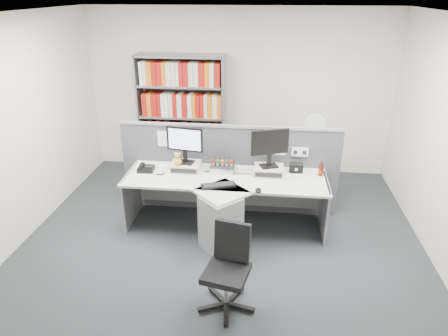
# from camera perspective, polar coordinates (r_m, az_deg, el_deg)

# --- Properties ---
(ground) EXTENTS (5.50, 5.50, 0.00)m
(ground) POSITION_cam_1_polar(r_m,az_deg,el_deg) (4.85, -0.90, -13.16)
(ground) COLOR #32363B
(ground) RESTS_ON ground
(room_shell) EXTENTS (5.04, 5.54, 2.72)m
(room_shell) POSITION_cam_1_polar(r_m,az_deg,el_deg) (4.02, -1.06, 7.58)
(room_shell) COLOR white
(room_shell) RESTS_ON ground
(partition) EXTENTS (3.00, 0.08, 1.27)m
(partition) POSITION_cam_1_polar(r_m,az_deg,el_deg) (5.59, 0.75, -0.04)
(partition) COLOR #4B4D55
(partition) RESTS_ON ground
(desk) EXTENTS (2.60, 1.20, 0.72)m
(desk) POSITION_cam_1_polar(r_m,az_deg,el_deg) (5.09, -0.07, -5.02)
(desk) COLOR silver
(desk) RESTS_ON ground
(monitor_riser_left) EXTENTS (0.38, 0.31, 0.10)m
(monitor_riser_left) POSITION_cam_1_polar(r_m,az_deg,el_deg) (5.37, -5.46, 0.23)
(monitor_riser_left) COLOR beige
(monitor_riser_left) RESTS_ON desk
(monitor_riser_right) EXTENTS (0.38, 0.31, 0.10)m
(monitor_riser_right) POSITION_cam_1_polar(r_m,az_deg,el_deg) (5.26, 6.35, -0.32)
(monitor_riser_right) COLOR beige
(monitor_riser_right) RESTS_ON desk
(monitor_left) EXTENTS (0.48, 0.19, 0.49)m
(monitor_left) POSITION_cam_1_polar(r_m,az_deg,el_deg) (5.24, -5.60, 3.68)
(monitor_left) COLOR black
(monitor_left) RESTS_ON monitor_riser_left
(monitor_right) EXTENTS (0.47, 0.22, 0.50)m
(monitor_right) POSITION_cam_1_polar(r_m,az_deg,el_deg) (5.13, 6.52, 3.25)
(monitor_right) COLOR black
(monitor_right) RESTS_ON monitor_riser_right
(desktop_pc) EXTENTS (0.31, 0.27, 0.08)m
(desktop_pc) POSITION_cam_1_polar(r_m,az_deg,el_deg) (5.33, -0.25, 0.05)
(desktop_pc) COLOR black
(desktop_pc) RESTS_ON desk
(figurines) EXTENTS (0.29, 0.05, 0.09)m
(figurines) POSITION_cam_1_polar(r_m,az_deg,el_deg) (5.28, -0.27, 0.89)
(figurines) COLOR beige
(figurines) RESTS_ON desktop_pc
(keyboard) EXTENTS (0.45, 0.28, 0.03)m
(keyboard) POSITION_cam_1_polar(r_m,az_deg,el_deg) (4.92, -0.82, -2.48)
(keyboard) COLOR black
(keyboard) RESTS_ON desk
(mouse) EXTENTS (0.08, 0.12, 0.05)m
(mouse) POSITION_cam_1_polar(r_m,az_deg,el_deg) (4.80, 4.89, -3.19)
(mouse) COLOR black
(mouse) RESTS_ON desk
(desk_phone) EXTENTS (0.22, 0.20, 0.09)m
(desk_phone) POSITION_cam_1_polar(r_m,az_deg,el_deg) (5.43, -11.05, -0.06)
(desk_phone) COLOR black
(desk_phone) RESTS_ON desk
(desk_calendar) EXTENTS (0.09, 0.07, 0.11)m
(desk_calendar) POSITION_cam_1_polar(r_m,az_deg,el_deg) (5.28, -9.08, -0.42)
(desk_calendar) COLOR black
(desk_calendar) RESTS_ON desk
(plush_toy) EXTENTS (0.10, 0.10, 0.18)m
(plush_toy) POSITION_cam_1_polar(r_m,az_deg,el_deg) (5.26, -6.60, 1.15)
(plush_toy) COLOR gold
(plush_toy) RESTS_ON monitor_riser_left
(speaker) EXTENTS (0.18, 0.10, 0.12)m
(speaker) POSITION_cam_1_polar(r_m,az_deg,el_deg) (5.36, 10.17, 0.01)
(speaker) COLOR black
(speaker) RESTS_ON desk
(cola_bottle) EXTENTS (0.07, 0.07, 0.21)m
(cola_bottle) POSITION_cam_1_polar(r_m,az_deg,el_deg) (5.32, 13.59, -0.25)
(cola_bottle) COLOR #3F190A
(cola_bottle) RESTS_ON desk
(shelving_unit) EXTENTS (1.41, 0.40, 2.00)m
(shelving_unit) POSITION_cam_1_polar(r_m,az_deg,el_deg) (6.71, -5.95, 7.04)
(shelving_unit) COLOR gray
(shelving_unit) RESTS_ON ground
(filing_cabinet) EXTENTS (0.45, 0.61, 0.70)m
(filing_cabinet) POSITION_cam_1_polar(r_m,az_deg,el_deg) (6.40, 12.13, -0.26)
(filing_cabinet) COLOR gray
(filing_cabinet) RESTS_ON ground
(desk_fan) EXTENTS (0.33, 0.20, 0.56)m
(desk_fan) POSITION_cam_1_polar(r_m,az_deg,el_deg) (6.15, 12.69, 5.67)
(desk_fan) COLOR white
(desk_fan) RESTS_ON filing_cabinet
(office_chair) EXTENTS (0.57, 0.56, 0.87)m
(office_chair) POSITION_cam_1_polar(r_m,az_deg,el_deg) (4.04, 0.64, -13.63)
(office_chair) COLOR silver
(office_chair) RESTS_ON ground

